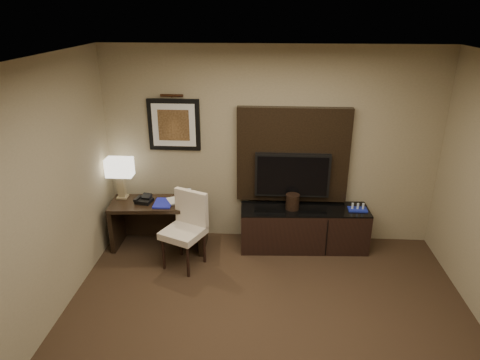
# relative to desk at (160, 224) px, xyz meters

# --- Properties ---
(ceiling) EXTENTS (4.50, 5.00, 0.01)m
(ceiling) POSITION_rel_desk_xyz_m (1.50, -2.10, 2.36)
(ceiling) COLOR silver
(ceiling) RESTS_ON wall_back
(wall_back) EXTENTS (4.50, 0.01, 2.70)m
(wall_back) POSITION_rel_desk_xyz_m (1.50, 0.40, 1.01)
(wall_back) COLOR gray
(wall_back) RESTS_ON floor
(wall_left) EXTENTS (0.01, 5.00, 2.70)m
(wall_left) POSITION_rel_desk_xyz_m (-0.75, -2.10, 1.01)
(wall_left) COLOR gray
(wall_left) RESTS_ON floor
(desk) EXTENTS (1.30, 0.64, 0.68)m
(desk) POSITION_rel_desk_xyz_m (0.00, 0.00, 0.00)
(desk) COLOR black
(desk) RESTS_ON floor
(credenza) EXTENTS (1.74, 0.57, 0.59)m
(credenza) POSITION_rel_desk_xyz_m (1.98, 0.10, -0.04)
(credenza) COLOR black
(credenza) RESTS_ON floor
(tv_wall_panel) EXTENTS (1.50, 0.12, 1.30)m
(tv_wall_panel) POSITION_rel_desk_xyz_m (1.80, 0.34, 0.93)
(tv_wall_panel) COLOR black
(tv_wall_panel) RESTS_ON wall_back
(tv) EXTENTS (1.00, 0.08, 0.60)m
(tv) POSITION_rel_desk_xyz_m (1.80, 0.24, 0.68)
(tv) COLOR black
(tv) RESTS_ON tv_wall_panel
(artwork) EXTENTS (0.70, 0.04, 0.70)m
(artwork) POSITION_rel_desk_xyz_m (0.20, 0.38, 1.31)
(artwork) COLOR black
(artwork) RESTS_ON wall_back
(picture_light) EXTENTS (0.04, 0.04, 0.30)m
(picture_light) POSITION_rel_desk_xyz_m (0.20, 0.34, 1.71)
(picture_light) COLOR #422515
(picture_light) RESTS_ON wall_back
(desk_chair) EXTENTS (0.65, 0.68, 0.97)m
(desk_chair) POSITION_rel_desk_xyz_m (0.42, -0.46, 0.15)
(desk_chair) COLOR beige
(desk_chair) RESTS_ON floor
(table_lamp) EXTENTS (0.37, 0.24, 0.56)m
(table_lamp) POSITION_rel_desk_xyz_m (-0.52, 0.12, 0.62)
(table_lamp) COLOR #95825C
(table_lamp) RESTS_ON desk
(desk_phone) EXTENTS (0.23, 0.22, 0.10)m
(desk_phone) POSITION_rel_desk_xyz_m (-0.18, -0.02, 0.39)
(desk_phone) COLOR black
(desk_phone) RESTS_ON desk
(blue_folder) EXTENTS (0.24, 0.32, 0.02)m
(blue_folder) POSITION_rel_desk_xyz_m (0.09, -0.05, 0.35)
(blue_folder) COLOR #1A21AB
(blue_folder) RESTS_ON desk
(book) EXTENTS (0.16, 0.10, 0.23)m
(book) POSITION_rel_desk_xyz_m (0.14, -0.01, 0.45)
(book) COLOR tan
(book) RESTS_ON desk
(water_bottle) EXTENTS (0.06, 0.06, 0.18)m
(water_bottle) POSITION_rel_desk_xyz_m (0.42, 0.05, 0.43)
(water_bottle) COLOR silver
(water_bottle) RESTS_ON desk
(ice_bucket) EXTENTS (0.22, 0.22, 0.21)m
(ice_bucket) POSITION_rel_desk_xyz_m (1.81, 0.09, 0.36)
(ice_bucket) COLOR black
(ice_bucket) RESTS_ON credenza
(minibar_tray) EXTENTS (0.25, 0.15, 0.09)m
(minibar_tray) POSITION_rel_desk_xyz_m (2.68, 0.10, 0.30)
(minibar_tray) COLOR #1929A8
(minibar_tray) RESTS_ON credenza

